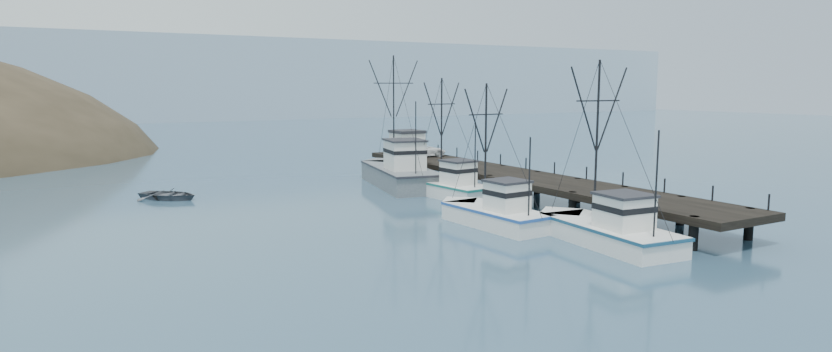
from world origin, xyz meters
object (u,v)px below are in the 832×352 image
at_px(trawler_mid, 493,214).
at_px(motorboat, 169,199).
at_px(trawler_far, 448,187).
at_px(pickup_truck, 423,150).
at_px(trawler_near, 605,230).
at_px(pier_shed, 407,143).
at_px(pier, 514,177).
at_px(work_vessel, 398,173).

xyz_separation_m(trawler_mid, motorboat, (-17.57, 21.93, -0.82)).
xyz_separation_m(trawler_far, pickup_truck, (4.89, 12.69, 1.86)).
height_order(trawler_near, pier_shed, trawler_near).
xyz_separation_m(pier, pier_shed, (-1.41, 16.57, 1.73)).
bearing_deg(pier, pier_shed, 94.87).
height_order(trawler_near, motorboat, trawler_near).
bearing_deg(trawler_far, work_vessel, 96.27).
relative_size(trawler_mid, trawler_far, 0.95).
height_order(trawler_mid, pickup_truck, trawler_mid).
relative_size(trawler_far, pier_shed, 3.28).
xyz_separation_m(pier, trawler_near, (-5.83, -16.28, -0.87)).
xyz_separation_m(trawler_mid, pier_shed, (7.24, 25.36, 2.60)).
bearing_deg(pier_shed, work_vessel, -125.01).
bearing_deg(pier, trawler_mid, -134.57).
distance_m(pier, pickup_truck, 15.38).
height_order(trawler_far, pickup_truck, trawler_far).
bearing_deg(trawler_near, trawler_far, 87.62).
xyz_separation_m(pier, pickup_truck, (-0.16, 15.35, 0.99)).
distance_m(pier, pier_shed, 16.72).
height_order(pier, motorboat, pier).
bearing_deg(trawler_mid, motorboat, 128.71).
bearing_deg(work_vessel, motorboat, 171.78).
height_order(work_vessel, pier_shed, work_vessel).
distance_m(pier, trawler_near, 17.32).
relative_size(work_vessel, motorboat, 2.93).
distance_m(pier_shed, pickup_truck, 1.90).
bearing_deg(motorboat, trawler_mid, -93.88).
height_order(trawler_far, motorboat, trawler_far).
distance_m(work_vessel, motorboat, 20.60).
height_order(pier_shed, pickup_truck, pier_shed).
height_order(trawler_near, trawler_mid, trawler_near).
height_order(trawler_mid, trawler_far, trawler_far).
distance_m(trawler_near, pickup_truck, 32.19).
bearing_deg(trawler_far, motorboat, 153.68).
bearing_deg(trawler_near, motorboat, 124.73).
relative_size(pier_shed, pickup_truck, 0.65).
relative_size(trawler_far, motorboat, 2.02).
xyz_separation_m(pier_shed, pickup_truck, (1.26, -1.22, -0.73)).
bearing_deg(work_vessel, trawler_mid, -98.33).
bearing_deg(trawler_far, pier, -27.82).
height_order(trawler_far, pier_shed, trawler_far).
relative_size(trawler_near, motorboat, 2.19).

